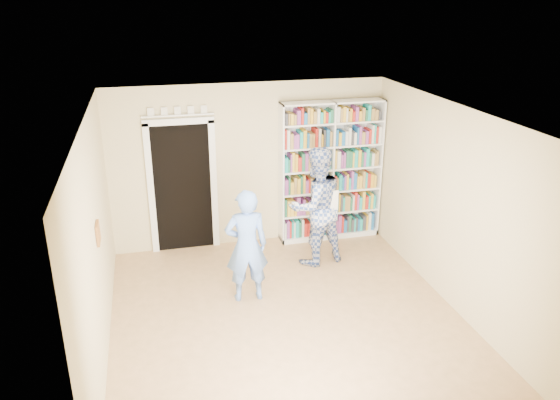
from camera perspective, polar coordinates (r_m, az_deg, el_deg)
floor at (r=7.31m, az=0.80°, el=-12.37°), size 5.00×5.00×0.00m
ceiling at (r=6.24m, az=0.93°, el=8.77°), size 5.00×5.00×0.00m
wall_back at (r=8.95m, az=-3.22°, el=3.62°), size 4.50×0.00×4.50m
wall_left at (r=6.51m, az=-18.71°, el=-4.42°), size 0.00×5.00×5.00m
wall_right at (r=7.52m, az=17.69°, el=-0.85°), size 0.00×5.00×5.00m
bookshelf at (r=9.19m, az=5.29°, el=3.05°), size 1.73×0.32×2.38m
doorway at (r=8.86m, az=-10.18°, el=1.97°), size 1.10×0.08×2.43m
wall_art at (r=6.67m, az=-18.48°, el=-3.30°), size 0.03×0.25×0.25m
man_blue at (r=7.40m, az=-3.52°, el=-4.82°), size 0.59×0.40×1.61m
man_plaid at (r=8.37m, az=3.77°, el=-0.66°), size 1.05×0.90×1.87m
paper_sheet at (r=8.18m, az=5.35°, el=-0.11°), size 0.23×0.01×0.32m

